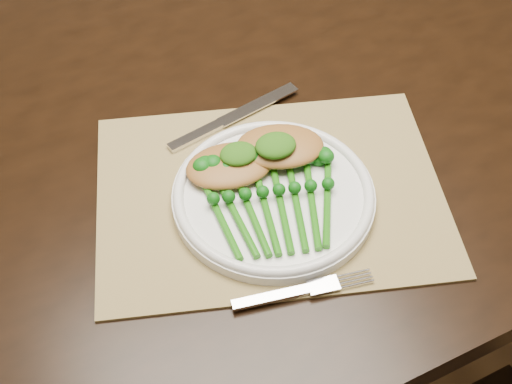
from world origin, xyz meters
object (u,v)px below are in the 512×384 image
object	(u,v)px
placemat	(270,193)
dinner_plate	(274,195)
dining_table	(262,255)
broccolini_bundle	(274,209)
chicken_fillet_left	(230,165)

from	to	relation	value
placemat	dinner_plate	bearing A→B (deg)	-81.98
dining_table	placemat	xyz separation A→B (m)	(-0.04, -0.16, 0.37)
dining_table	broccolini_bundle	size ratio (longest dim) A/B	8.75
chicken_fillet_left	broccolini_bundle	size ratio (longest dim) A/B	0.58
dining_table	dinner_plate	world-z (taller)	dinner_plate
placemat	dinner_plate	size ratio (longest dim) A/B	1.72
placemat	chicken_fillet_left	bearing A→B (deg)	149.45
dinner_plate	broccolini_bundle	size ratio (longest dim) A/B	1.32
placemat	broccolini_bundle	xyz separation A→B (m)	(-0.01, -0.04, 0.02)
placemat	chicken_fillet_left	size ratio (longest dim) A/B	3.87
dinner_plate	chicken_fillet_left	distance (m)	0.07
dinner_plate	broccolini_bundle	world-z (taller)	broccolini_bundle
dinner_plate	chicken_fillet_left	bearing A→B (deg)	129.04
dinner_plate	chicken_fillet_left	world-z (taller)	chicken_fillet_left
dinner_plate	dining_table	bearing A→B (deg)	76.13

